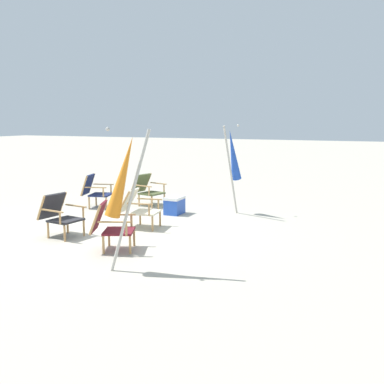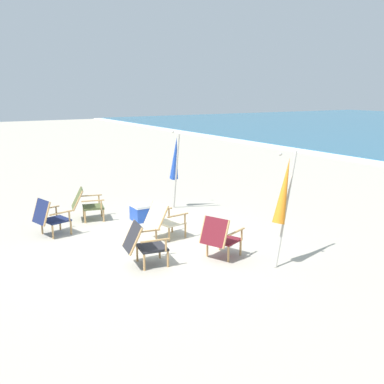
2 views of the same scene
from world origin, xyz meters
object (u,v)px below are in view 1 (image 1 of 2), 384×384
Objects in this scene: beach_chair_mid_center at (138,207)px; umbrella_furled_blue at (233,156)px; cooler_box at (174,205)px; umbrella_furled_orange at (123,178)px; beach_chair_back_left at (95,190)px; beach_chair_front_right at (110,225)px; beach_chair_far_center at (59,214)px; beach_chair_front_left at (147,189)px.

umbrella_furled_blue is at bearing 145.37° from beach_chair_mid_center.
cooler_box is (-1.48, 0.11, -0.22)m from beach_chair_mid_center.
beach_chair_back_left is at bearing -140.08° from umbrella_furled_orange.
umbrella_furled_blue is (-1.95, 1.35, 0.92)m from beach_chair_mid_center.
beach_chair_front_right reaches higher than beach_chair_far_center.
beach_chair_back_left reaches higher than beach_chair_mid_center.
umbrella_furled_blue is at bearing 142.74° from beach_chair_far_center.
umbrella_furled_blue is (-0.54, 3.37, 0.91)m from beach_chair_back_left.
beach_chair_mid_center is at bearing 24.53° from beach_chair_front_left.
beach_chair_front_left is at bearing -160.17° from beach_chair_front_right.
umbrella_furled_blue is at bearing 111.07° from cooler_box.
beach_chair_back_left is at bearing -80.96° from umbrella_furled_blue.
umbrella_furled_blue is (0.21, 2.33, 0.91)m from beach_chair_front_left.
umbrella_furled_blue is 4.19× the size of cooler_box.
beach_chair_back_left is 5.01m from umbrella_furled_orange.
beach_chair_mid_center reaches higher than cooler_box.
beach_chair_far_center is at bearing -37.26° from umbrella_furled_blue.
beach_chair_front_right is at bearing 12.83° from beach_chair_mid_center.
beach_chair_front_right is at bearing 4.60° from cooler_box.
beach_chair_mid_center is 0.98× the size of beach_chair_front_left.
beach_chair_far_center reaches higher than beach_chair_mid_center.
umbrella_furled_blue reaches higher than beach_chair_far_center.
beach_chair_far_center is at bearing -119.55° from umbrella_furled_orange.
beach_chair_front_left reaches higher than cooler_box.
umbrella_furled_orange reaches higher than umbrella_furled_blue.
beach_chair_front_right is 1.05× the size of beach_chair_back_left.
beach_chair_back_left reaches higher than beach_chair_far_center.
beach_chair_mid_center is 0.41× the size of umbrella_furled_blue.
beach_chair_front_right reaches higher than beach_chair_mid_center.
umbrella_furled_blue is at bearing 84.96° from beach_chair_front_left.
beach_chair_front_left is 1.31m from cooler_box.
beach_chair_back_left reaches higher than cooler_box.
beach_chair_front_right is 1.42m from beach_chair_far_center.
beach_chair_far_center is 2.76m from beach_chair_back_left.
cooler_box is (-2.62, 1.12, -0.22)m from beach_chair_far_center.
beach_chair_front_left is 1.28m from beach_chair_back_left.
beach_chair_mid_center is 2.78m from umbrella_furled_orange.
umbrella_furled_blue reaches higher than beach_chair_front_right.
beach_chair_far_center is 0.99× the size of beach_chair_back_left.
beach_chair_far_center is 0.95× the size of beach_chair_front_left.
beach_chair_front_right is 1.06× the size of beach_chair_far_center.
umbrella_furled_blue is at bearing 177.20° from umbrella_furled_orange.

